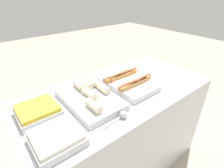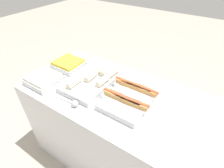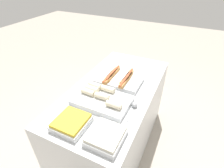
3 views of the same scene
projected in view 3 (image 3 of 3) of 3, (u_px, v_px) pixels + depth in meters
The scene contains 7 objects.
ground_plane at pixel (114, 143), 2.32m from camera, with size 12.00×12.00×0.00m, color #ADA393.
counter at pixel (114, 119), 2.06m from camera, with size 1.60×0.80×0.91m.
tray_hotdogs at pixel (119, 79), 1.87m from camera, with size 0.37×0.48×0.10m.
tray_wraps at pixel (102, 99), 1.60m from camera, with size 0.33×0.51×0.10m.
tray_side_front at pixel (106, 136), 1.25m from camera, with size 0.26×0.25×0.07m.
tray_side_back at pixel (71, 123), 1.36m from camera, with size 0.26×0.25×0.07m.
serving_spoon_near at pixel (134, 106), 1.54m from camera, with size 0.22×0.05×0.05m.
Camera 3 is at (-1.33, -0.61, 1.96)m, focal length 28.00 mm.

